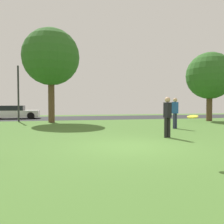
# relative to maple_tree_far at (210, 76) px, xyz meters

# --- Properties ---
(ground_plane) EXTENTS (44.00, 44.00, 0.00)m
(ground_plane) POSITION_rel_maple_tree_far_xyz_m (-9.80, -9.71, -3.77)
(ground_plane) COLOR #47702D
(road_strip) EXTENTS (44.00, 6.40, 0.01)m
(road_strip) POSITION_rel_maple_tree_far_xyz_m (-9.80, 6.29, -3.77)
(road_strip) COLOR #28282B
(road_strip) RESTS_ON ground_plane
(maple_tree_far) EXTENTS (3.89, 3.89, 5.74)m
(maple_tree_far) POSITION_rel_maple_tree_far_xyz_m (0.00, 0.00, 0.00)
(maple_tree_far) COLOR brown
(maple_tree_far) RESTS_ON ground_plane
(oak_tree_left) EXTENTS (4.38, 4.38, 7.26)m
(oak_tree_left) POSITION_rel_maple_tree_far_xyz_m (-12.91, 1.27, 1.27)
(oak_tree_left) COLOR brown
(oak_tree_left) RESTS_ON ground_plane
(person_bystander) EXTENTS (0.30, 0.35, 1.79)m
(person_bystander) POSITION_rel_maple_tree_far_xyz_m (-7.62, -8.02, -2.77)
(person_bystander) COLOR black
(person_bystander) RESTS_ON ground_plane
(person_walking) EXTENTS (0.32, 0.38, 1.82)m
(person_walking) POSITION_rel_maple_tree_far_xyz_m (-5.58, -4.75, -2.75)
(person_walking) COLOR #2D334C
(person_walking) RESTS_ON ground_plane
(frisbee_disc) EXTENTS (0.38, 0.38, 0.07)m
(frisbee_disc) POSITION_rel_maple_tree_far_xyz_m (-8.95, -12.25, -2.59)
(frisbee_disc) COLOR yellow
(parked_car_white) EXTENTS (4.48, 2.02, 1.26)m
(parked_car_white) POSITION_rel_maple_tree_far_xyz_m (-16.57, 6.43, -3.18)
(parked_car_white) COLOR white
(parked_car_white) RESTS_ON ground_plane
(street_lamp_post) EXTENTS (0.14, 0.14, 4.50)m
(street_lamp_post) POSITION_rel_maple_tree_far_xyz_m (-15.52, 2.49, -1.52)
(street_lamp_post) COLOR #2D2D33
(street_lamp_post) RESTS_ON ground_plane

